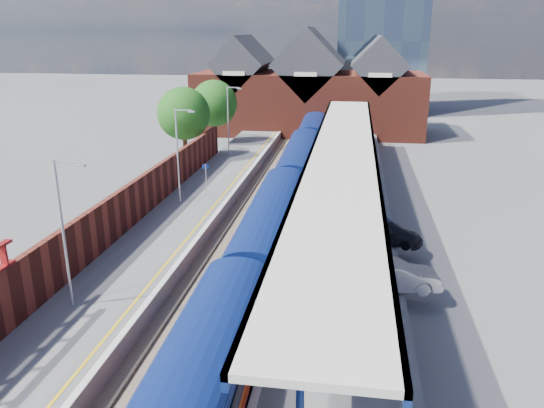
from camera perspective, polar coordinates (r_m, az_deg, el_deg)
The scene contains 22 objects.
ground at distance 46.76m, azimuth 0.91°, elevation 1.66°, with size 240.00×240.00×0.00m, color #5B5B5E.
ballast_bed at distance 37.38m, azimuth -1.21°, elevation -2.59°, with size 6.00×76.00×0.06m, color #473D33.
rails at distance 37.35m, azimuth -1.21°, elevation -2.46°, with size 4.51×76.00×0.14m.
left_platform at distance 38.50m, azimuth -9.30°, elevation -1.46°, with size 5.00×76.00×1.00m, color #565659.
right_platform at distance 36.71m, azimuth 8.06°, elevation -2.39°, with size 6.00×76.00×1.00m, color #565659.
coping_left at distance 37.69m, azimuth -5.94°, elevation -0.90°, with size 0.30×76.00×0.05m, color silver.
coping_right at distance 36.65m, azimuth 3.64°, elevation -1.40°, with size 0.30×76.00×0.05m, color silver.
yellow_line at distance 37.84m, azimuth -6.82°, elevation -0.88°, with size 0.14×76.00×0.01m, color yellow.
train at distance 39.86m, azimuth 1.77°, elevation 1.90°, with size 3.16×65.96×3.45m.
canopy at distance 37.25m, azimuth 7.64°, elevation 5.56°, with size 4.50×52.00×4.48m.
lamp_post_b at distance 25.32m, azimuth -21.36°, elevation -2.20°, with size 1.48×0.18×7.00m.
lamp_post_c at distance 39.38m, azimuth -9.95°, elevation 5.75°, with size 1.48×0.18×7.00m.
lamp_post_d at distance 54.52m, azimuth -4.61°, elevation 9.35°, with size 1.48×0.18×7.00m.
platform_sign at distance 41.37m, azimuth -7.12°, elevation 3.19°, with size 0.55×0.08×2.50m.
brick_wall at distance 33.17m, azimuth -17.15°, elevation -1.71°, with size 0.35×50.00×3.86m.
station_building at distance 73.10m, azimuth 4.03°, elevation 11.95°, with size 30.00×12.12×13.78m.
tree_near at distance 53.54m, azimuth -9.35°, elevation 9.40°, with size 5.20×5.20×8.10m.
tree_far at distance 60.86m, azimuth -6.12°, elevation 10.57°, with size 5.20×5.20×8.10m.
parked_car_red at distance 23.12m, azimuth 8.69°, elevation -12.19°, with size 1.56×3.87×1.32m, color maroon.
parked_car_silver at distance 27.02m, azimuth 12.93°, elevation -7.55°, with size 1.60×4.58×1.51m, color #BAB9BE.
parked_car_dark at distance 32.90m, azimuth 12.31°, elevation -3.01°, with size 1.73×4.26×1.24m, color black.
parked_car_blue at distance 34.25m, azimuth 9.76°, elevation -2.03°, with size 1.99×4.33×1.20m, color navy.
Camera 1 is at (6.12, -14.42, 13.24)m, focal length 35.00 mm.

